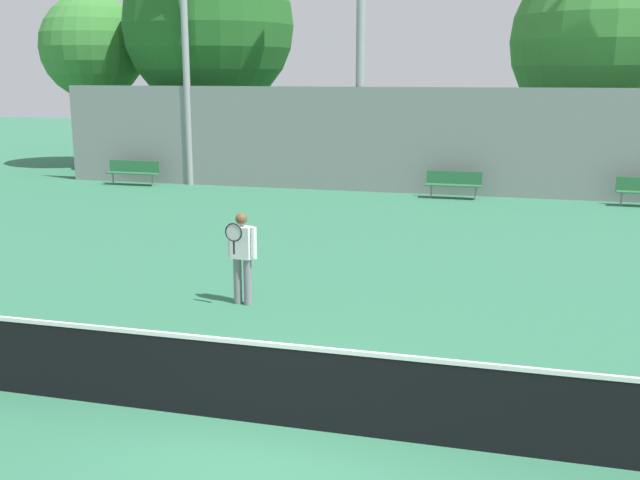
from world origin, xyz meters
TOP-DOWN VIEW (x-y plane):
  - ground_plane at (0.00, 0.00)m, footprint 100.00×100.00m
  - tennis_net at (0.00, 0.00)m, footprint 11.84×0.09m
  - tennis_player at (-2.07, 4.11)m, footprint 0.54×0.43m
  - bench_courtside_near at (0.39, 16.09)m, footprint 1.72×0.40m
  - bench_courtside_far at (-10.67, 16.09)m, footprint 1.91×0.40m
  - light_pole_near_left at (-8.83, 16.75)m, footprint 0.90×0.60m
  - back_fence at (0.00, 16.75)m, footprint 26.81×0.06m
  - tree_green_tall at (-14.61, 20.42)m, footprint 4.21×4.21m
  - tree_green_broad at (4.98, 21.00)m, footprint 6.46×6.46m
  - tree_dark_dense at (-9.38, 20.11)m, footprint 6.46×6.46m

SIDE VIEW (x-z plane):
  - ground_plane at x=0.00m, z-range 0.00..0.00m
  - tennis_net at x=0.00m, z-range 0.01..0.98m
  - bench_courtside_near at x=0.39m, z-range 0.10..0.94m
  - bench_courtside_far at x=-10.67m, z-range 0.10..0.94m
  - tennis_player at x=-2.07m, z-range 0.09..1.67m
  - back_fence at x=0.00m, z-range 0.00..3.40m
  - tree_green_tall at x=-14.61m, z-range 1.34..8.30m
  - tree_green_broad at x=4.98m, z-range 0.83..8.97m
  - light_pole_near_left at x=-8.83m, z-range 0.90..9.44m
  - tree_dark_dense at x=-9.38m, z-range 1.17..9.98m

